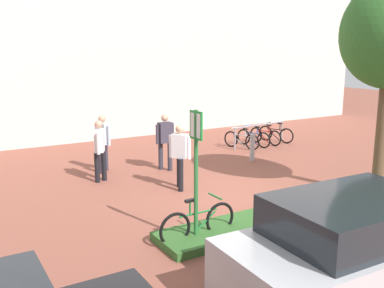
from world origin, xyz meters
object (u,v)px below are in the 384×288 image
at_px(bike_at_sign, 198,223).
at_px(bollard_steel, 252,147).
at_px(person_shirt_blue, 100,147).
at_px(car_silver_sedan, 359,246).
at_px(parking_sign_post, 196,158).
at_px(person_casual_tan, 103,140).
at_px(bike_rack_cluster, 259,136).
at_px(person_suited_dark, 165,138).
at_px(person_shirt_white, 180,153).

distance_m(bike_at_sign, bollard_steel, 6.49).
distance_m(person_shirt_blue, car_silver_sedan, 7.61).
height_order(parking_sign_post, bollard_steel, parking_sign_post).
bearing_deg(person_casual_tan, bike_at_sign, -91.13).
distance_m(bike_rack_cluster, person_suited_dark, 4.99).
bearing_deg(bike_rack_cluster, person_shirt_white, -148.78).
bearing_deg(bollard_steel, person_shirt_white, -157.98).
bearing_deg(person_shirt_white, person_shirt_blue, 131.96).
xyz_separation_m(bollard_steel, person_casual_tan, (-4.68, 1.21, 0.53)).
xyz_separation_m(person_suited_dark, person_casual_tan, (-1.68, 0.76, 0.00)).
xyz_separation_m(parking_sign_post, person_casual_tan, (0.20, 5.65, -0.67)).
xyz_separation_m(bike_at_sign, person_shirt_white, (1.25, 2.95, 0.63)).
distance_m(person_suited_dark, car_silver_sedan, 7.67).
height_order(parking_sign_post, bike_at_sign, parking_sign_post).
xyz_separation_m(parking_sign_post, bollard_steel, (4.88, 4.44, -1.20)).
relative_size(person_shirt_white, car_silver_sedan, 0.39).
bearing_deg(person_casual_tan, person_shirt_blue, -114.53).
bearing_deg(person_shirt_white, parking_sign_post, -114.02).
height_order(bollard_steel, car_silver_sedan, car_silver_sedan).
distance_m(parking_sign_post, person_suited_dark, 5.28).
height_order(bike_at_sign, bollard_steel, bollard_steel).
distance_m(parking_sign_post, bollard_steel, 6.71).
distance_m(bike_rack_cluster, bollard_steel, 2.51).
xyz_separation_m(parking_sign_post, bike_at_sign, (0.09, 0.06, -1.30)).
distance_m(person_shirt_white, person_casual_tan, 2.88).
bearing_deg(bike_at_sign, person_shirt_white, 67.01).
bearing_deg(car_silver_sedan, bike_rack_cluster, 58.45).
distance_m(bike_at_sign, car_silver_sedan, 3.02).
xyz_separation_m(person_suited_dark, person_shirt_blue, (-2.09, -0.15, 0.00)).
bearing_deg(parking_sign_post, bollard_steel, 42.30).
relative_size(parking_sign_post, bike_at_sign, 1.51).
relative_size(bollard_steel, person_shirt_white, 0.52).
xyz_separation_m(bike_at_sign, car_silver_sedan, (1.05, -2.80, 0.41)).
bearing_deg(bike_rack_cluster, person_casual_tan, -174.92).
xyz_separation_m(bollard_steel, person_shirt_blue, (-5.10, 0.30, 0.53)).
relative_size(bike_at_sign, bike_rack_cluster, 0.64).
relative_size(parking_sign_post, car_silver_sedan, 0.58).
height_order(person_shirt_white, person_suited_dark, same).
xyz_separation_m(bike_rack_cluster, person_shirt_white, (-5.30, -3.21, 0.64)).
relative_size(bike_rack_cluster, bollard_steel, 2.93).
distance_m(bike_rack_cluster, person_shirt_white, 6.23).
bearing_deg(car_silver_sedan, person_shirt_white, 87.95).
bearing_deg(person_casual_tan, bollard_steel, -14.49).
bearing_deg(bike_rack_cluster, parking_sign_post, -136.86).
xyz_separation_m(parking_sign_post, car_silver_sedan, (1.14, -2.74, -0.89)).
xyz_separation_m(person_casual_tan, car_silver_sedan, (0.94, -8.40, -0.23)).
bearing_deg(person_shirt_white, bike_rack_cluster, 31.22).
xyz_separation_m(bike_rack_cluster, person_suited_dark, (-4.76, -1.34, 0.64)).
bearing_deg(car_silver_sedan, person_suited_dark, 84.44).
bearing_deg(person_shirt_blue, car_silver_sedan, -79.77).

